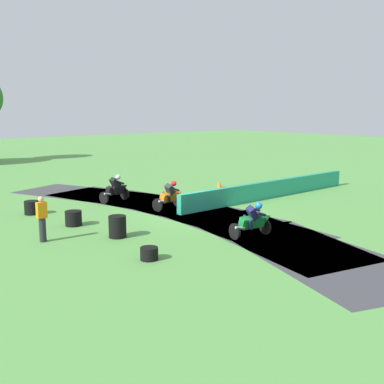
% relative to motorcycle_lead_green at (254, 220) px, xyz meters
% --- Properties ---
extents(ground_plane, '(120.00, 120.00, 0.00)m').
position_rel_motorcycle_lead_green_xyz_m(ground_plane, '(1.03, 4.70, -0.64)').
color(ground_plane, '#569947').
extents(track_asphalt, '(7.14, 23.55, 0.01)m').
position_rel_motorcycle_lead_green_xyz_m(track_asphalt, '(0.43, 4.68, -0.63)').
color(track_asphalt, '#3D3D42').
rests_on(track_asphalt, ground).
extents(safety_barrier, '(12.55, 0.87, 0.90)m').
position_rel_motorcycle_lead_green_xyz_m(safety_barrier, '(6.37, 4.95, -0.19)').
color(safety_barrier, '#239375').
rests_on(safety_barrier, ground).
extents(motorcycle_lead_green, '(1.70, 0.95, 1.43)m').
position_rel_motorcycle_lead_green_xyz_m(motorcycle_lead_green, '(0.00, 0.00, 0.00)').
color(motorcycle_lead_green, black).
rests_on(motorcycle_lead_green, ground).
extents(motorcycle_chase_orange, '(1.71, 1.02, 1.43)m').
position_rel_motorcycle_lead_green_xyz_m(motorcycle_chase_orange, '(0.55, 5.91, 0.01)').
color(motorcycle_chase_orange, black).
rests_on(motorcycle_chase_orange, ground).
extents(motorcycle_trailing_black, '(1.70, 1.00, 1.42)m').
position_rel_motorcycle_lead_green_xyz_m(motorcycle_trailing_black, '(-0.53, 9.07, 0.02)').
color(motorcycle_trailing_black, black).
rests_on(motorcycle_trailing_black, ground).
extents(tire_stack_near, '(0.56, 0.56, 0.40)m').
position_rel_motorcycle_lead_green_xyz_m(tire_stack_near, '(-4.45, 0.17, -0.44)').
color(tire_stack_near, black).
rests_on(tire_stack_near, ground).
extents(tire_stack_mid_a, '(0.64, 0.64, 0.80)m').
position_rel_motorcycle_lead_green_xyz_m(tire_stack_mid_a, '(-3.89, 3.09, -0.24)').
color(tire_stack_mid_a, black).
rests_on(tire_stack_mid_a, ground).
extents(tire_stack_mid_b, '(0.66, 0.66, 0.60)m').
position_rel_motorcycle_lead_green_xyz_m(tire_stack_mid_b, '(-4.38, 5.74, -0.34)').
color(tire_stack_mid_b, black).
rests_on(tire_stack_mid_b, ground).
extents(tire_stack_far, '(0.65, 0.65, 0.60)m').
position_rel_motorcycle_lead_green_xyz_m(tire_stack_far, '(-4.93, 8.85, -0.34)').
color(tire_stack_far, black).
rests_on(tire_stack_far, ground).
extents(track_marshal, '(0.34, 0.24, 1.63)m').
position_rel_motorcycle_lead_green_xyz_m(track_marshal, '(-6.24, 4.23, 0.18)').
color(track_marshal, '#232328').
rests_on(track_marshal, ground).
extents(traffic_cone, '(0.28, 0.28, 0.44)m').
position_rel_motorcycle_lead_green_xyz_m(traffic_cone, '(6.48, 9.12, -0.42)').
color(traffic_cone, orange).
rests_on(traffic_cone, ground).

